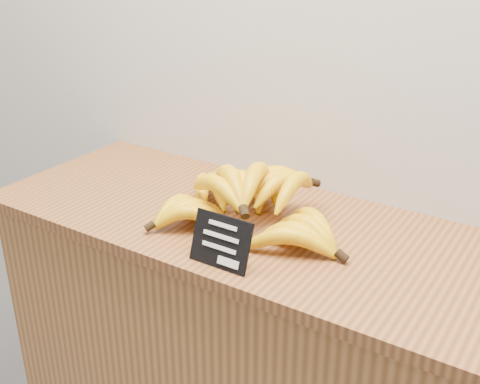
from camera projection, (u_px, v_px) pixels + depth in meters
name	position (u px, v px, depth m)	size (l,w,h in m)	color
counter	(250.00, 376.00, 1.64)	(1.28, 0.50, 0.90)	#A86C36
counter_top	(251.00, 225.00, 1.45)	(1.32, 0.54, 0.03)	brown
chalkboard_sign	(221.00, 242.00, 1.23)	(0.14, 0.01, 0.11)	black
banana_pile	(247.00, 198.00, 1.42)	(0.50, 0.40, 0.13)	#E9B709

